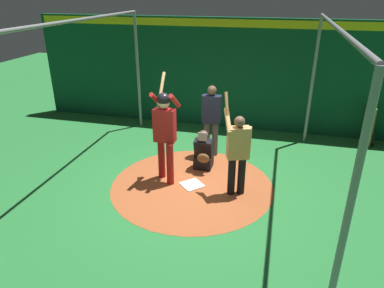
% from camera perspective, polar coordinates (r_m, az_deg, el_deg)
% --- Properties ---
extents(ground_plane, '(27.32, 27.32, 0.00)m').
position_cam_1_polar(ground_plane, '(7.48, 0.00, -6.66)').
color(ground_plane, '#287A38').
extents(dirt_circle, '(3.40, 3.40, 0.01)m').
position_cam_1_polar(dirt_circle, '(7.48, 0.00, -6.64)').
color(dirt_circle, '#AD562D').
rests_on(dirt_circle, ground).
extents(home_plate, '(0.59, 0.59, 0.01)m').
position_cam_1_polar(home_plate, '(7.48, 0.00, -6.58)').
color(home_plate, white).
rests_on(home_plate, dirt_circle).
extents(batter, '(0.68, 0.49, 2.26)m').
position_cam_1_polar(batter, '(7.18, -4.45, 2.60)').
color(batter, maroon).
rests_on(batter, ground).
extents(catcher, '(0.58, 0.40, 0.94)m').
position_cam_1_polar(catcher, '(8.00, 1.87, -1.58)').
color(catcher, black).
rests_on(catcher, ground).
extents(umpire, '(0.22, 0.49, 1.75)m').
position_cam_1_polar(umpire, '(8.45, 3.15, 4.39)').
color(umpire, '#4C4C51').
rests_on(umpire, ground).
extents(visitor, '(0.54, 0.59, 2.02)m').
position_cam_1_polar(visitor, '(6.82, 7.40, -1.01)').
color(visitor, black).
rests_on(visitor, ground).
extents(back_wall, '(0.23, 11.32, 3.10)m').
position_cam_1_polar(back_wall, '(10.29, 5.20, 11.26)').
color(back_wall, '#0F472D').
rests_on(back_wall, ground).
extents(cage_frame, '(6.19, 4.84, 3.27)m').
position_cam_1_polar(cage_frame, '(6.62, 0.00, 10.73)').
color(cage_frame, gray).
rests_on(cage_frame, ground).
extents(bat_rack, '(0.94, 0.19, 1.05)m').
position_cam_1_polar(bat_rack, '(10.51, 26.82, 2.90)').
color(bat_rack, olive).
rests_on(bat_rack, ground).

